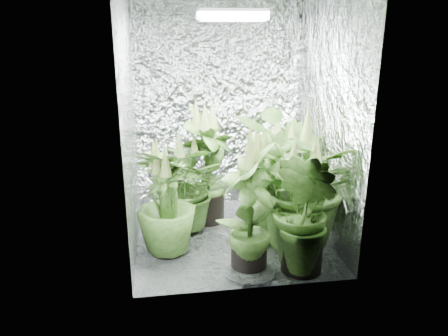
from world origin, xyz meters
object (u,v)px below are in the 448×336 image
Objects in this scene: grow_lamp at (232,15)px; plant_f at (250,209)px; plant_c at (284,165)px; plant_g at (304,214)px; plant_h at (268,190)px; circulation_fan at (289,203)px; plant_a at (185,185)px; plant_b at (207,167)px; plant_d at (166,203)px; plant_e at (301,184)px.

grow_lamp is 1.44m from plant_f.
plant_c is 0.91× the size of plant_g.
plant_f is 1.10× the size of plant_h.
plant_a is at bearing 173.12° from circulation_fan.
grow_lamp is 1.35m from plant_b.
plant_d is 0.70m from plant_f.
circulation_fan is at bearing 7.43° from plant_a.
plant_b is 0.65m from plant_h.
plant_d is at bearing 148.10° from plant_f.
plant_e is at bearing -4.55° from plant_d.
plant_b is 1.18× the size of plant_h.
plant_e is 0.32m from plant_h.
plant_e is at bearing -28.78° from plant_a.
plant_b reaches higher than plant_d.
plant_f reaches higher than plant_d.
plant_d reaches higher than plant_c.
plant_d is (-0.38, -0.56, -0.10)m from plant_b.
plant_h is at bearing -14.38° from grow_lamp.
plant_h is at bearing 7.86° from plant_d.
plant_b is at bearing 164.13° from circulation_fan.
plant_g is at bearing -76.30° from plant_h.
plant_f is (0.59, -0.37, 0.07)m from plant_d.
grow_lamp is 1.55× the size of circulation_fan.
plant_b is at bearing 35.70° from plant_a.
plant_a is 1.01× the size of plant_d.
grow_lamp is at bearing -135.00° from plant_c.
plant_g is 1.04× the size of plant_h.
plant_h is (0.31, -0.08, -1.38)m from grow_lamp.
plant_e is 4.17× the size of circulation_fan.
plant_b is 0.94m from plant_e.
plant_g is 0.55m from plant_h.
plant_b is at bearing 102.78° from plant_f.
plant_d is 1.08m from plant_e.
plant_a is 1.03× the size of plant_c.
plant_f is at bearing -61.52° from plant_a.
plant_g is (0.60, -0.98, -0.07)m from plant_b.
circulation_fan is (0.31, 0.42, -0.31)m from plant_h.
plant_d reaches higher than plant_a.
plant_f is at bearing 172.20° from plant_g.
plant_a is at bearing 151.22° from plant_e.
plant_a is 1.10m from plant_c.
grow_lamp is 1.51m from plant_d.
plant_b reaches higher than plant_h.
plant_d reaches higher than circulation_fan.
plant_g reaches higher than plant_c.
plant_a is at bearing 67.18° from plant_d.
plant_c is 1.27m from plant_g.
plant_g is at bearing -58.45° from plant_b.
plant_a is 1.04m from circulation_fan.
plant_h is (0.85, 0.12, 0.02)m from plant_d.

